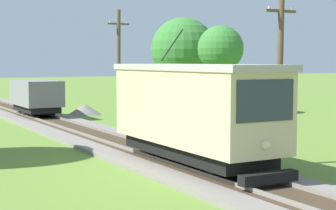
{
  "coord_description": "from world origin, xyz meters",
  "views": [
    {
      "loc": [
        -10.34,
        -3.42,
        3.92
      ],
      "look_at": [
        0.8,
        16.62,
        2.1
      ],
      "focal_mm": 58.8,
      "sensor_mm": 36.0,
      "label": 1
    }
  ],
  "objects": [
    {
      "name": "utility_pole_near_tram",
      "position": [
        3.23,
        12.45,
        3.38
      ],
      "size": [
        1.4,
        0.31,
        6.56
      ],
      "color": "brown",
      "rests_on": "ground"
    },
    {
      "name": "utility_pole_mid",
      "position": [
        3.23,
        27.16,
        3.6
      ],
      "size": [
        1.4,
        0.36,
        7.01
      ],
      "color": "brown",
      "rests_on": "ground"
    },
    {
      "name": "tree_right_near",
      "position": [
        13.54,
        36.87,
        4.91
      ],
      "size": [
        5.47,
        5.47,
        7.65
      ],
      "color": "#4C3823",
      "rests_on": "ground"
    },
    {
      "name": "tree_left_far",
      "position": [
        12.77,
        30.19,
        4.84
      ],
      "size": [
        3.41,
        3.41,
        6.57
      ],
      "color": "#4C3823",
      "rests_on": "ground"
    },
    {
      "name": "freight_car",
      "position": [
        0.0,
        33.79,
        1.56
      ],
      "size": [
        2.4,
        5.2,
        2.31
      ],
      "color": "slate",
      "rests_on": "rail_right"
    },
    {
      "name": "red_tram",
      "position": [
        0.0,
        13.26,
        2.19
      ],
      "size": [
        2.6,
        8.54,
        4.79
      ],
      "color": "beige",
      "rests_on": "rail_right"
    },
    {
      "name": "gravel_pile",
      "position": [
        3.88,
        34.8,
        0.4
      ],
      "size": [
        2.49,
        2.49,
        0.8
      ],
      "primitive_type": "cone",
      "color": "gray",
      "rests_on": "ground"
    }
  ]
}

